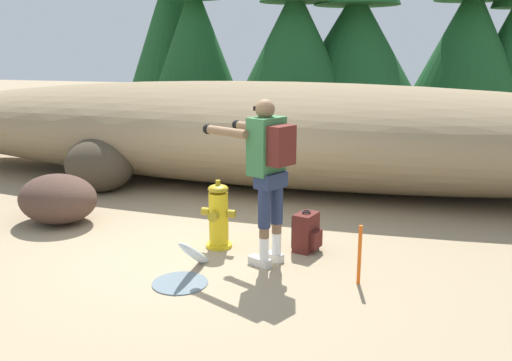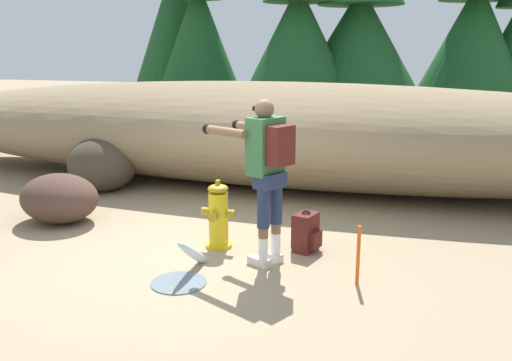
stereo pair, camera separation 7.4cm
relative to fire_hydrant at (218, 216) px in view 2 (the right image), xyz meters
name	(u,v)px [view 2 (the right image)]	position (x,y,z in m)	size (l,w,h in m)	color
ground_plane	(193,254)	(-0.21, -0.27, -0.39)	(56.00, 56.00, 0.04)	#998466
dirt_embankment	(277,133)	(-0.21, 3.21, 0.49)	(15.35, 3.20, 1.71)	#897556
fire_hydrant	(218,216)	(0.00, 0.00, 0.00)	(0.40, 0.35, 0.80)	gold
hydrant_water_jet	(193,262)	(0.00, -0.72, -0.28)	(0.55, 1.21, 0.69)	silver
utility_worker	(266,162)	(0.66, -0.31, 0.75)	(1.04, 0.77, 1.75)	beige
spare_backpack	(306,233)	(0.99, 0.19, -0.15)	(0.34, 0.34, 0.47)	#511E19
boulder_large	(59,198)	(-2.35, 0.24, -0.05)	(1.10, 0.92, 0.64)	#4B342B
boulder_mid	(103,164)	(-2.73, 1.83, 0.07)	(1.09, 1.10, 0.88)	#41382A
pine_tree_left	(198,16)	(-3.18, 6.79, 2.62)	(2.15, 2.15, 5.75)	#47331E
pine_tree_center	(298,18)	(-0.67, 6.50, 2.52)	(2.40, 2.40, 5.19)	#47331E
pine_tree_right	(360,21)	(0.56, 7.35, 2.47)	(2.99, 2.99, 5.29)	#47331E
pine_tree_far_right	(476,18)	(3.06, 8.23, 2.55)	(2.68, 2.68, 5.61)	#47331E
survey_stake	(358,255)	(1.67, -0.55, -0.07)	(0.04, 0.04, 0.60)	#E55914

